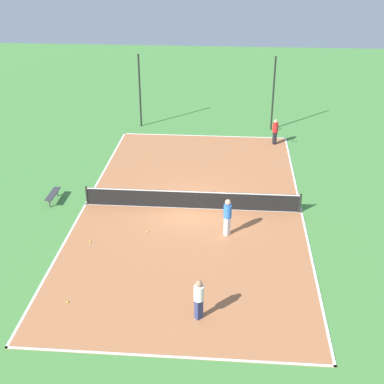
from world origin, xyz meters
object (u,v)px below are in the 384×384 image
object	(u,v)px
tennis_ball_midcourt	(90,242)
tennis_ball_right_alley	(67,302)
player_near_white	(199,297)
fence_post_back_right	(273,94)
tennis_net	(192,199)
player_near_blue	(228,215)
tennis_ball_far_baseline	(144,155)
tennis_ball_near_net	(147,232)
bench	(53,195)
fence_post_back_left	(140,91)
player_coach_red	(275,130)

from	to	relation	value
tennis_ball_midcourt	tennis_ball_right_alley	world-z (taller)	same
player_near_white	fence_post_back_right	size ratio (longest dim) A/B	0.32
tennis_net	player_near_blue	distance (m)	3.02
tennis_net	tennis_ball_far_baseline	world-z (taller)	tennis_net
player_near_white	tennis_ball_near_net	size ratio (longest dim) A/B	23.55
bench	tennis_ball_right_alley	xyz separation A→B (m)	(3.02, -7.93, -0.33)
bench	fence_post_back_left	world-z (taller)	fence_post_back_left
fence_post_back_left	tennis_ball_far_baseline	bearing A→B (deg)	-78.71
tennis_ball_far_baseline	tennis_ball_right_alley	xyz separation A→B (m)	(-0.60, -14.19, 0.00)
fence_post_back_right	player_coach_red	bearing A→B (deg)	-88.59
player_coach_red	fence_post_back_left	bearing A→B (deg)	-123.83
bench	tennis_ball_near_net	world-z (taller)	bench
player_coach_red	tennis_ball_near_net	world-z (taller)	player_coach_red
player_coach_red	player_near_blue	world-z (taller)	player_near_blue
bench	player_near_white	world-z (taller)	player_near_white
tennis_net	tennis_ball_near_net	distance (m)	3.15
player_coach_red	tennis_ball_midcourt	size ratio (longest dim) A/B	23.97
fence_post_back_right	tennis_ball_far_baseline	bearing A→B (deg)	-145.56
player_coach_red	tennis_ball_far_baseline	world-z (taller)	player_coach_red
player_coach_red	tennis_ball_far_baseline	size ratio (longest dim) A/B	23.97
tennis_ball_far_baseline	tennis_ball_midcourt	xyz separation A→B (m)	(-0.81, -10.00, 0.00)
player_near_blue	player_near_white	xyz separation A→B (m)	(-0.88, -5.82, -0.10)
bench	player_near_white	xyz separation A→B (m)	(7.91, -8.40, 0.54)
bench	tennis_ball_midcourt	bearing A→B (deg)	-143.00
tennis_ball_far_baseline	tennis_ball_right_alley	size ratio (longest dim) A/B	1.00
tennis_ball_right_alley	fence_post_back_left	xyz separation A→B (m)	(-0.48, 19.60, 2.43)
tennis_ball_right_alley	fence_post_back_left	distance (m)	19.75
fence_post_back_left	fence_post_back_right	xyz separation A→B (m)	(8.97, 0.00, 0.00)
bench	tennis_ball_near_net	distance (m)	5.85
player_near_white	fence_post_back_left	xyz separation A→B (m)	(-5.37, 20.07, 1.55)
player_near_blue	tennis_ball_midcourt	xyz separation A→B (m)	(-5.98, -1.15, -0.98)
tennis_ball_midcourt	fence_post_back_left	bearing A→B (deg)	91.01
player_near_white	fence_post_back_left	distance (m)	20.84
bench	player_near_blue	distance (m)	9.19
player_near_blue	tennis_ball_far_baseline	bearing A→B (deg)	66.60
player_near_white	tennis_ball_far_baseline	distance (m)	15.31
player_near_blue	fence_post_back_left	xyz separation A→B (m)	(-6.25, 14.26, 1.45)
player_near_white	player_coach_red	bearing A→B (deg)	34.99
player_near_white	tennis_ball_midcourt	world-z (taller)	player_near_white
tennis_net	player_near_blue	world-z (taller)	player_near_blue
tennis_ball_near_net	bench	bearing A→B (deg)	152.46
player_near_blue	player_coach_red	bearing A→B (deg)	22.61
player_coach_red	fence_post_back_left	size ratio (longest dim) A/B	0.33
tennis_net	tennis_ball_near_net	bearing A→B (deg)	-126.32
player_coach_red	fence_post_back_right	xyz separation A→B (m)	(-0.07, 2.82, 1.53)
bench	tennis_ball_far_baseline	distance (m)	7.24
player_near_white	tennis_ball_near_net	world-z (taller)	player_near_white
player_near_white	bench	bearing A→B (deg)	90.27
tennis_net	player_near_white	distance (m)	8.27
player_coach_red	fence_post_back_right	distance (m)	3.21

